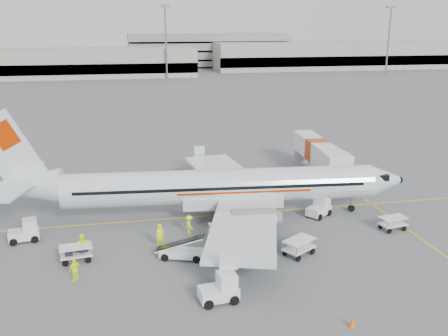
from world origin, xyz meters
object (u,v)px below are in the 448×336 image
Objects in this scene: tug_fore at (319,207)px; belt_loader at (182,244)px; aircraft at (221,164)px; jet_bridge at (317,158)px; tug_aft at (23,231)px; tug_mid at (218,288)px.

belt_loader is at bearing 168.74° from tug_fore.
tug_fore is (8.60, -1.55, -4.04)m from aircraft.
tug_aft is at bearing -153.90° from jet_bridge.
jet_bridge is 12.92m from tug_fore.
tug_fore is 0.95× the size of tug_mid.
jet_bridge is 29.08m from tug_mid.
belt_loader reaches higher than tug_aft.
tug_fore is at bearing 43.32° from belt_loader.
tug_mid is (-2.82, -13.80, -3.99)m from aircraft.
belt_loader is (-4.29, -7.44, -3.75)m from aircraft.
belt_loader is at bearing 97.06° from tug_mid.
tug_aft is (-13.40, 11.82, -0.04)m from tug_mid.
tug_mid is (-11.41, -12.25, 0.04)m from tug_fore.
aircraft reaches higher than tug_fore.
aircraft is at bearing 133.97° from tug_fore.
belt_loader is 1.88× the size of tug_aft.
aircraft is 14.64m from tug_mid.
aircraft is 15.68× the size of tug_fore.
tug_aft is at bearing 132.58° from tug_mid.
tug_aft is at bearing 145.19° from tug_fore.
belt_loader is at bearing -33.45° from tug_aft.
jet_bridge reaches higher than tug_mid.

